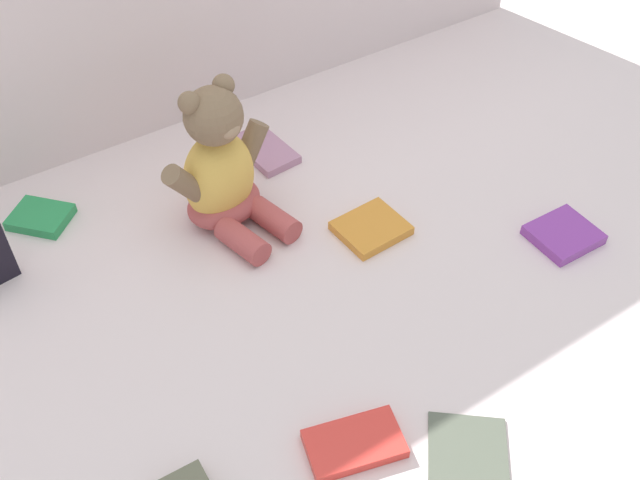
# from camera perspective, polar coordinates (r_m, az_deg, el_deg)

# --- Properties ---
(ground_plane) EXTENTS (3.20, 3.20, 0.00)m
(ground_plane) POSITION_cam_1_polar(r_m,az_deg,el_deg) (1.19, -1.85, -0.22)
(ground_plane) COLOR silver
(teddy_bear) EXTENTS (0.21, 0.20, 0.25)m
(teddy_bear) POSITION_cam_1_polar(r_m,az_deg,el_deg) (1.19, -7.63, 5.19)
(teddy_bear) COLOR #E5B24C
(teddy_bear) RESTS_ON ground_plane
(book_case_0) EXTENTS (0.12, 0.12, 0.02)m
(book_case_0) POSITION_cam_1_polar(r_m,az_deg,el_deg) (1.31, -20.91, 1.67)
(book_case_0) COLOR #278E4C
(book_case_0) RESTS_ON ground_plane
(book_case_1) EXTENTS (0.11, 0.10, 0.02)m
(book_case_1) POSITION_cam_1_polar(r_m,az_deg,el_deg) (1.21, 3.99, 0.93)
(book_case_1) COLOR orange
(book_case_1) RESTS_ON ground_plane
(book_case_2) EXTENTS (0.10, 0.10, 0.02)m
(book_case_2) POSITION_cam_1_polar(r_m,az_deg,el_deg) (1.26, 18.41, 0.39)
(book_case_2) COLOR purple
(book_case_2) RESTS_ON ground_plane
(book_case_6) EXTENTS (0.08, 0.14, 0.02)m
(book_case_6) POSITION_cam_1_polar(r_m,az_deg,el_deg) (1.37, -4.34, 7.00)
(book_case_6) COLOR #B07B9A
(book_case_6) RESTS_ON ground_plane
(book_case_7) EXTENTS (0.14, 0.10, 0.02)m
(book_case_7) POSITION_cam_1_polar(r_m,az_deg,el_deg) (0.96, 2.68, -15.54)
(book_case_7) COLOR red
(book_case_7) RESTS_ON ground_plane
(book_case_8) EXTENTS (0.15, 0.15, 0.01)m
(book_case_8) POSITION_cam_1_polar(r_m,az_deg,el_deg) (0.98, 11.45, -16.01)
(book_case_8) COLOR #4E5446
(book_case_8) RESTS_ON ground_plane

